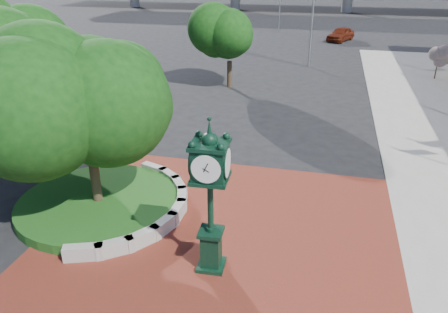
% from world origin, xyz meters
% --- Properties ---
extents(ground, '(200.00, 200.00, 0.00)m').
position_xyz_m(ground, '(0.00, 0.00, 0.00)').
color(ground, black).
rests_on(ground, ground).
extents(plaza, '(12.00, 12.00, 0.04)m').
position_xyz_m(plaza, '(0.00, -1.00, 0.02)').
color(plaza, maroon).
rests_on(plaza, ground).
extents(planter_wall, '(2.96, 6.77, 0.54)m').
position_xyz_m(planter_wall, '(-2.71, -0.00, 0.27)').
color(planter_wall, '#9E9B93').
rests_on(planter_wall, ground).
extents(grass_bed, '(6.10, 6.10, 0.40)m').
position_xyz_m(grass_bed, '(-5.00, 0.00, 0.20)').
color(grass_bed, '#164E1A').
rests_on(grass_bed, ground).
extents(tree_planter, '(5.20, 5.20, 6.33)m').
position_xyz_m(tree_planter, '(-5.00, 0.00, 3.72)').
color(tree_planter, '#38281C').
rests_on(tree_planter, ground).
extents(tree_street, '(4.40, 4.40, 5.45)m').
position_xyz_m(tree_street, '(-4.00, 18.00, 3.24)').
color(tree_street, '#38281C').
rests_on(tree_street, ground).
extents(post_clock, '(1.07, 1.07, 4.91)m').
position_xyz_m(post_clock, '(0.15, -2.40, 2.70)').
color(post_clock, black).
rests_on(post_clock, ground).
extents(parked_car, '(3.53, 4.86, 1.54)m').
position_xyz_m(parked_car, '(3.99, 40.14, 0.77)').
color(parked_car, '#621F0E').
rests_on(parked_car, ground).
extents(street_lamp_near, '(2.02, 0.98, 9.47)m').
position_xyz_m(street_lamp_near, '(1.50, 26.01, 5.55)').
color(street_lamp_near, slate).
rests_on(street_lamp_near, ground).
extents(shrub_far, '(1.20, 1.20, 2.20)m').
position_xyz_m(shrub_far, '(11.33, 24.17, 1.59)').
color(shrub_far, '#38281C').
rests_on(shrub_far, ground).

